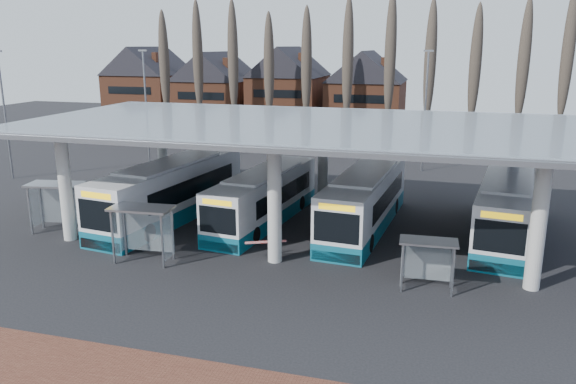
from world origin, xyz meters
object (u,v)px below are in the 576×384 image
(bus_2, at_px, (365,201))
(bus_3, at_px, (506,208))
(bus_1, at_px, (264,198))
(shelter_0, at_px, (58,196))
(shelter_1, at_px, (143,221))
(bus_0, at_px, (172,192))
(shelter_2, at_px, (428,253))

(bus_2, relative_size, bus_3, 1.00)
(bus_1, relative_size, shelter_0, 3.51)
(shelter_1, bearing_deg, shelter_0, 154.88)
(bus_1, height_order, shelter_0, bus_1)
(bus_0, bearing_deg, shelter_0, -134.37)
(bus_1, xyz_separation_m, bus_2, (6.08, 0.54, 0.11))
(bus_2, bearing_deg, shelter_0, -157.44)
(bus_0, xyz_separation_m, bus_1, (5.76, 0.90, -0.20))
(shelter_1, bearing_deg, bus_1, 60.52)
(bus_3, height_order, shelter_2, bus_3)
(bus_1, relative_size, bus_2, 0.93)
(shelter_0, distance_m, shelter_2, 21.11)
(bus_3, height_order, shelter_0, bus_3)
(bus_3, bearing_deg, shelter_2, -107.09)
(bus_2, xyz_separation_m, bus_3, (7.87, 0.69, -0.00))
(bus_1, xyz_separation_m, shelter_1, (-3.76, -7.79, 0.56))
(bus_0, relative_size, bus_2, 1.06)
(bus_0, relative_size, shelter_0, 3.99)
(bus_2, height_order, shelter_0, bus_2)
(bus_1, distance_m, bus_3, 14.00)
(shelter_1, bearing_deg, bus_3, 23.30)
(bus_0, bearing_deg, bus_2, 14.48)
(bus_2, bearing_deg, shelter_1, -135.14)
(bus_2, bearing_deg, bus_0, -168.42)
(shelter_0, bearing_deg, bus_0, 28.20)
(bus_1, distance_m, shelter_1, 8.67)
(bus_1, height_order, shelter_2, bus_1)
(bus_1, distance_m, bus_2, 6.10)
(shelter_0, bearing_deg, bus_1, 14.51)
(bus_1, relative_size, shelter_2, 4.59)
(bus_2, bearing_deg, shelter_2, -59.03)
(bus_0, distance_m, bus_2, 11.93)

